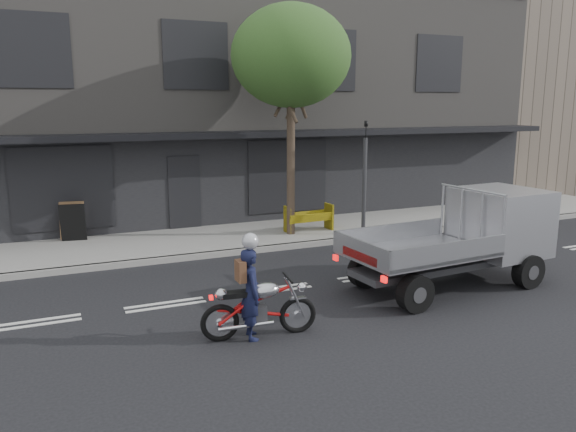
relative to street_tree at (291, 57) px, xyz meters
The scene contains 12 objects.
ground 7.09m from the street_tree, 117.65° to the right, with size 80.00×80.00×0.00m, color black.
sidewalk 5.67m from the street_tree, 167.20° to the left, with size 32.00×3.20×0.15m, color gray.
kerb 5.75m from the street_tree, 153.43° to the right, with size 32.00×0.20×0.15m, color gray.
building_main 7.54m from the street_tree, 107.22° to the left, with size 26.00×10.00×8.00m, color slate.
building_neighbour 19.17m from the street_tree, 21.75° to the left, with size 14.00×10.00×10.00m, color brown.
street_tree is the anchor object (origin of this frame).
traffic_light_pole 4.23m from the street_tree, 23.03° to the right, with size 0.12×0.12×3.50m.
motorcycle 8.66m from the street_tree, 117.98° to the right, with size 2.04×0.59×1.05m.
rider 8.58m from the street_tree, 119.02° to the right, with size 0.58×0.38×1.59m, color black.
flatbed_ute 7.21m from the street_tree, 66.37° to the right, with size 4.82×2.24×2.18m.
construction_barrier 4.76m from the street_tree, ahead, with size 1.49×0.60×0.83m, color yellow, non-canonical shape.
sandwich_board 7.73m from the street_tree, 165.37° to the left, with size 0.68×0.46×1.08m, color black, non-canonical shape.
Camera 1 is at (-4.39, -10.82, 3.98)m, focal length 35.00 mm.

